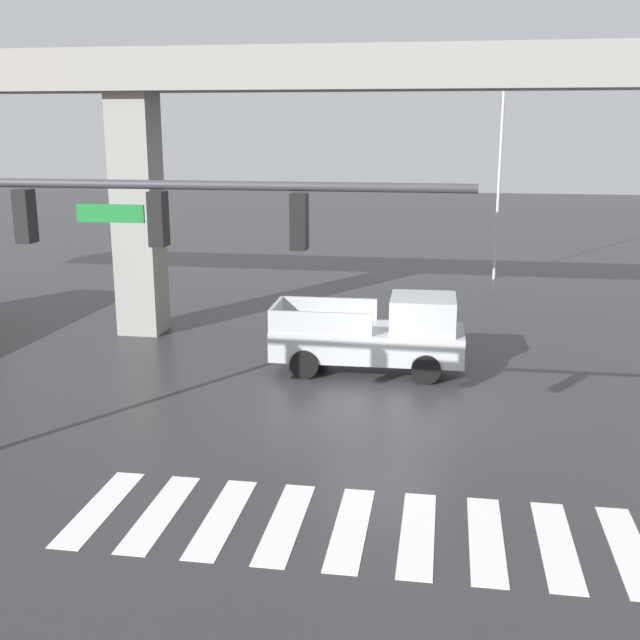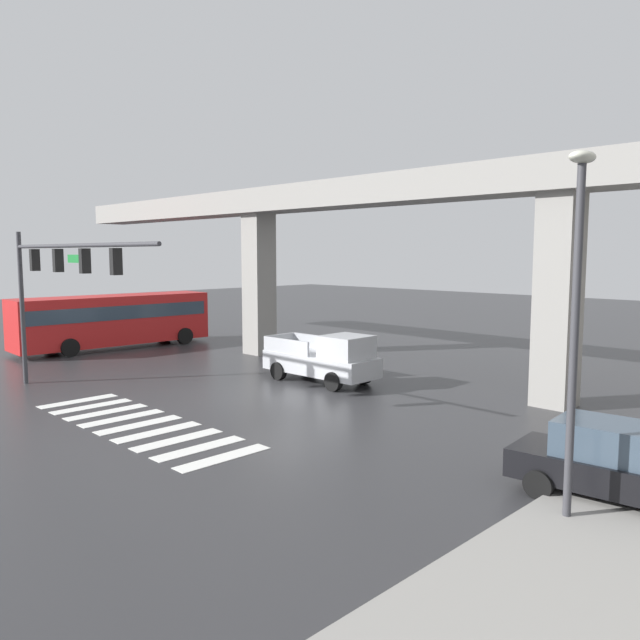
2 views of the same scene
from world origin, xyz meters
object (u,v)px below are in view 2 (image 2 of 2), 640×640
Objects in this scene: city_bus at (114,318)px; sedan_black at (614,463)px; traffic_signal_mast at (57,272)px; pickup_truck at (325,359)px; street_lamp_near_corner at (576,294)px; flagpole at (564,250)px.

sedan_black is (28.01, -2.67, -0.87)m from city_bus.
traffic_signal_mast reaches higher than sedan_black.
city_bus is 28.15m from sedan_black.
street_lamp_near_corner is (12.72, -6.12, 3.57)m from pickup_truck.
street_lamp_near_corner reaches higher than pickup_truck.
traffic_signal_mast is at bearing -35.38° from city_bus.
flagpole is at bearing 74.15° from pickup_truck.
traffic_signal_mast is at bearing -166.20° from sedan_black.
flagpole is at bearing 39.05° from city_bus.
city_bus is at bearing -173.56° from pickup_truck.
sedan_black is at bearing -5.44° from city_bus.
city_bus is at bearing 144.62° from traffic_signal_mast.
traffic_signal_mast is at bearing -119.86° from pickup_truck.
city_bus is 2.45× the size of sedan_black.
flagpole reaches higher than sedan_black.
street_lamp_near_corner is (17.77, 2.67, -0.11)m from traffic_signal_mast.
flagpole reaches higher than pickup_truck.
traffic_signal_mast reaches higher than city_bus.
traffic_signal_mast is (-5.05, -8.79, 3.68)m from pickup_truck.
pickup_truck reaches higher than sedan_black.
pickup_truck is 15.15m from city_bus.
pickup_truck is 14.56m from street_lamp_near_corner.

